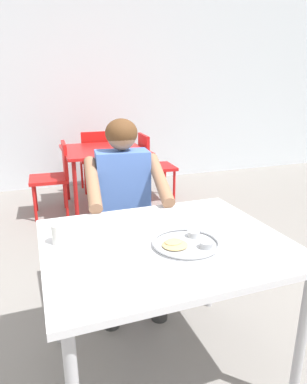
{
  "coord_description": "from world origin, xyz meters",
  "views": [
    {
      "loc": [
        -0.49,
        -1.33,
        1.39
      ],
      "look_at": [
        0.08,
        0.2,
        0.88
      ],
      "focal_mm": 31.39,
      "sensor_mm": 36.0,
      "label": 1
    }
  ],
  "objects_px": {
    "diner_foreground": "(125,197)",
    "chair_red_far": "(96,156)",
    "drinking_cup": "(60,233)",
    "table_background_red": "(104,155)",
    "chair_red_left": "(55,173)",
    "thali_tray": "(186,243)",
    "chair_foreground": "(120,216)",
    "chair_red_right": "(152,162)",
    "table_foreground": "(165,254)"
  },
  "relations": [
    {
      "from": "table_background_red",
      "to": "chair_red_far",
      "type": "bearing_deg",
      "value": 87.8
    },
    {
      "from": "chair_red_left",
      "to": "chair_red_far",
      "type": "relative_size",
      "value": 0.97
    },
    {
      "from": "table_foreground",
      "to": "thali_tray",
      "type": "height_order",
      "value": "thali_tray"
    },
    {
      "from": "drinking_cup",
      "to": "thali_tray",
      "type": "bearing_deg",
      "value": -22.82
    },
    {
      "from": "chair_red_far",
      "to": "thali_tray",
      "type": "bearing_deg",
      "value": -93.87
    },
    {
      "from": "table_foreground",
      "to": "diner_foreground",
      "type": "distance_m",
      "value": 0.7
    },
    {
      "from": "thali_tray",
      "to": "diner_foreground",
      "type": "distance_m",
      "value": 0.78
    },
    {
      "from": "drinking_cup",
      "to": "table_background_red",
      "type": "relative_size",
      "value": 0.09
    },
    {
      "from": "thali_tray",
      "to": "chair_red_far",
      "type": "distance_m",
      "value": 3.28
    },
    {
      "from": "table_background_red",
      "to": "chair_red_right",
      "type": "height_order",
      "value": "chair_red_right"
    },
    {
      "from": "diner_foreground",
      "to": "chair_foreground",
      "type": "bearing_deg",
      "value": 84.79
    },
    {
      "from": "diner_foreground",
      "to": "chair_red_left",
      "type": "distance_m",
      "value": 1.83
    },
    {
      "from": "table_foreground",
      "to": "chair_red_left",
      "type": "relative_size",
      "value": 1.33
    },
    {
      "from": "thali_tray",
      "to": "chair_red_left",
      "type": "xyz_separation_m",
      "value": [
        -0.37,
        2.56,
        -0.26
      ]
    },
    {
      "from": "table_foreground",
      "to": "chair_red_right",
      "type": "bearing_deg",
      "value": 71.32
    },
    {
      "from": "drinking_cup",
      "to": "chair_foreground",
      "type": "relative_size",
      "value": 0.1
    },
    {
      "from": "chair_red_far",
      "to": "table_foreground",
      "type": "bearing_deg",
      "value": -95.16
    },
    {
      "from": "thali_tray",
      "to": "chair_red_left",
      "type": "distance_m",
      "value": 2.6
    },
    {
      "from": "diner_foreground",
      "to": "chair_red_left",
      "type": "relative_size",
      "value": 1.48
    },
    {
      "from": "thali_tray",
      "to": "chair_foreground",
      "type": "height_order",
      "value": "chair_foreground"
    },
    {
      "from": "drinking_cup",
      "to": "chair_red_right",
      "type": "relative_size",
      "value": 0.1
    },
    {
      "from": "chair_foreground",
      "to": "diner_foreground",
      "type": "distance_m",
      "value": 0.31
    },
    {
      "from": "table_foreground",
      "to": "table_background_red",
      "type": "bearing_deg",
      "value": 84.1
    },
    {
      "from": "table_foreground",
      "to": "diner_foreground",
      "type": "xyz_separation_m",
      "value": [
        0.01,
        0.69,
        0.06
      ]
    },
    {
      "from": "diner_foreground",
      "to": "table_background_red",
      "type": "bearing_deg",
      "value": 82.11
    },
    {
      "from": "table_foreground",
      "to": "chair_red_far",
      "type": "relative_size",
      "value": 1.29
    },
    {
      "from": "table_foreground",
      "to": "table_background_red",
      "type": "height_order",
      "value": "table_foreground"
    },
    {
      "from": "chair_red_left",
      "to": "diner_foreground",
      "type": "bearing_deg",
      "value": -80.19
    },
    {
      "from": "chair_red_left",
      "to": "chair_red_right",
      "type": "bearing_deg",
      "value": 4.92
    },
    {
      "from": "thali_tray",
      "to": "table_background_red",
      "type": "height_order",
      "value": "thali_tray"
    },
    {
      "from": "drinking_cup",
      "to": "chair_foreground",
      "type": "bearing_deg",
      "value": 58.8
    },
    {
      "from": "drinking_cup",
      "to": "chair_red_left",
      "type": "bearing_deg",
      "value": 86.47
    },
    {
      "from": "diner_foreground",
      "to": "table_background_red",
      "type": "relative_size",
      "value": 1.25
    },
    {
      "from": "diner_foreground",
      "to": "chair_red_far",
      "type": "height_order",
      "value": "diner_foreground"
    },
    {
      "from": "drinking_cup",
      "to": "chair_red_left",
      "type": "xyz_separation_m",
      "value": [
        0.14,
        2.35,
        -0.3
      ]
    },
    {
      "from": "drinking_cup",
      "to": "chair_foreground",
      "type": "height_order",
      "value": "chair_foreground"
    },
    {
      "from": "table_foreground",
      "to": "chair_red_left",
      "type": "height_order",
      "value": "chair_red_left"
    },
    {
      "from": "chair_red_right",
      "to": "chair_red_far",
      "type": "height_order",
      "value": "chair_red_right"
    },
    {
      "from": "table_foreground",
      "to": "chair_red_far",
      "type": "xyz_separation_m",
      "value": [
        0.29,
        3.18,
        -0.16
      ]
    },
    {
      "from": "thali_tray",
      "to": "chair_red_left",
      "type": "bearing_deg",
      "value": 98.18
    },
    {
      "from": "drinking_cup",
      "to": "chair_red_right",
      "type": "xyz_separation_m",
      "value": [
        1.32,
        2.45,
        -0.28
      ]
    },
    {
      "from": "drinking_cup",
      "to": "table_background_red",
      "type": "distance_m",
      "value": 2.51
    },
    {
      "from": "table_background_red",
      "to": "chair_red_far",
      "type": "distance_m",
      "value": 0.66
    },
    {
      "from": "chair_foreground",
      "to": "chair_red_far",
      "type": "xyz_separation_m",
      "value": [
        0.26,
        2.27,
        0.0
      ]
    },
    {
      "from": "chair_red_right",
      "to": "chair_red_far",
      "type": "relative_size",
      "value": 1.0
    },
    {
      "from": "chair_red_left",
      "to": "chair_red_right",
      "type": "relative_size",
      "value": 0.97
    },
    {
      "from": "thali_tray",
      "to": "diner_foreground",
      "type": "height_order",
      "value": "diner_foreground"
    },
    {
      "from": "table_foreground",
      "to": "thali_tray",
      "type": "xyz_separation_m",
      "value": [
        0.07,
        -0.08,
        0.08
      ]
    },
    {
      "from": "thali_tray",
      "to": "chair_foreground",
      "type": "xyz_separation_m",
      "value": [
        -0.04,
        1.0,
        -0.24
      ]
    },
    {
      "from": "thali_tray",
      "to": "chair_red_right",
      "type": "bearing_deg",
      "value": 73.16
    }
  ]
}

